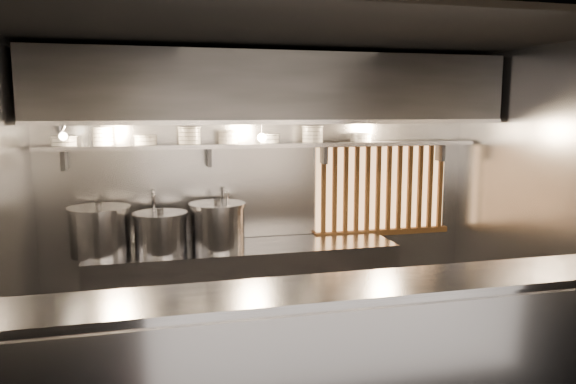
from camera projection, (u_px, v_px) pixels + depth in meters
name	position (u px, v px, depth m)	size (l,w,h in m)	color
floor	(305.00, 382.00, 4.63)	(4.50, 4.50, 0.00)	black
ceiling	(307.00, 33.00, 4.23)	(4.50, 4.50, 0.00)	black
wall_back	(266.00, 190.00, 5.87)	(4.50, 4.50, 0.00)	gray
wall_right	(549.00, 204.00, 4.98)	(3.00, 3.00, 0.00)	gray
serving_counter	(346.00, 369.00, 3.63)	(4.50, 0.56, 1.13)	gray
cooking_bench	(245.00, 290.00, 5.58)	(3.00, 0.70, 0.90)	gray
bowl_shelf	(269.00, 145.00, 5.63)	(4.40, 0.34, 0.04)	gray
exhaust_hood	(274.00, 89.00, 5.33)	(4.40, 0.81, 0.65)	#2D2D30
wood_screen	(383.00, 188.00, 6.15)	(1.56, 0.09, 1.04)	#F8B56F
faucet_left	(153.00, 205.00, 5.47)	(0.04, 0.30, 0.50)	silver
faucet_right	(225.00, 202.00, 5.64)	(0.04, 0.30, 0.50)	silver
heat_lamp	(60.00, 129.00, 4.68)	(0.25, 0.35, 0.20)	gray
pendant_bulb	(262.00, 137.00, 5.47)	(0.09, 0.09, 0.19)	#2D2D30
stock_pot_left	(100.00, 231.00, 5.17)	(0.60, 0.60, 0.49)	gray
stock_pot_mid	(161.00, 232.00, 5.25)	(0.66, 0.66, 0.42)	gray
stock_pot_right	(218.00, 225.00, 5.41)	(0.60, 0.60, 0.48)	gray
bowl_stack_0	(64.00, 141.00, 5.14)	(0.24, 0.24, 0.09)	white
bowl_stack_1	(103.00, 136.00, 5.22)	(0.21, 0.21, 0.17)	white
bowl_stack_2	(146.00, 140.00, 5.32)	(0.22, 0.22, 0.09)	white
bowl_stack_3	(189.00, 135.00, 5.42)	(0.23, 0.23, 0.17)	white
bowl_stack_4	(228.00, 137.00, 5.51)	(0.21, 0.21, 0.13)	white
bowl_stack_5	(270.00, 138.00, 5.62)	(0.21, 0.21, 0.09)	white
bowl_stack_6	(312.00, 134.00, 5.72)	(0.23, 0.23, 0.17)	white
bowl_stack_7	(361.00, 137.00, 5.86)	(0.23, 0.23, 0.09)	white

